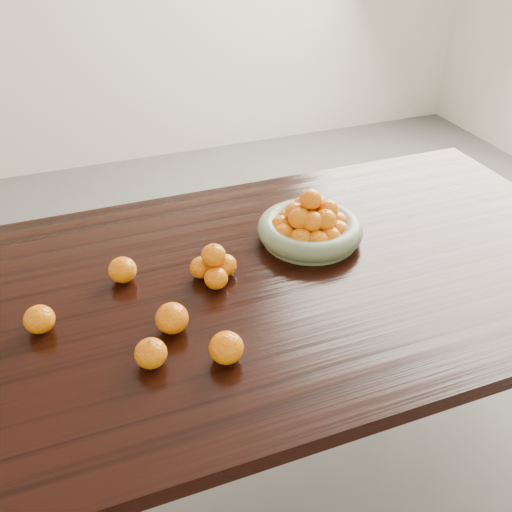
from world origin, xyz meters
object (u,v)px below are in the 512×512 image
object	(u,v)px
fruit_bowl	(310,226)
orange_pyramid	(214,266)
loose_orange_0	(151,353)
dining_table	(246,308)

from	to	relation	value
fruit_bowl	orange_pyramid	size ratio (longest dim) A/B	2.46
orange_pyramid	loose_orange_0	world-z (taller)	orange_pyramid
loose_orange_0	fruit_bowl	bearing A→B (deg)	32.32
fruit_bowl	loose_orange_0	xyz separation A→B (m)	(-0.51, -0.32, -0.01)
dining_table	fruit_bowl	distance (m)	0.29
fruit_bowl	orange_pyramid	world-z (taller)	fruit_bowl
orange_pyramid	loose_orange_0	bearing A→B (deg)	-131.26
dining_table	orange_pyramid	world-z (taller)	orange_pyramid
orange_pyramid	loose_orange_0	size ratio (longest dim) A/B	1.74
dining_table	fruit_bowl	bearing A→B (deg)	26.65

